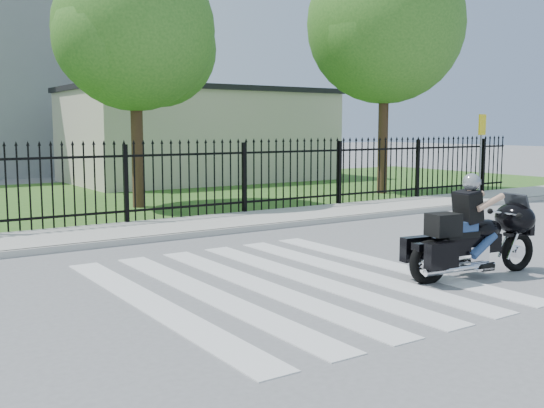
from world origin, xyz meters
TOP-DOWN VIEW (x-y plane):
  - ground at (0.00, 0.00)m, footprint 120.00×120.00m
  - crosswalk at (0.00, 0.00)m, footprint 5.00×5.50m
  - sidewalk at (0.00, 5.00)m, footprint 40.00×2.00m
  - curb at (0.00, 4.00)m, footprint 40.00×0.12m
  - grass_strip at (0.00, 12.00)m, footprint 40.00×12.00m
  - iron_fence at (0.00, 6.00)m, footprint 26.00×0.04m
  - tree_mid at (1.50, 9.00)m, footprint 4.20×4.20m
  - tree_right at (9.50, 8.00)m, footprint 5.00×5.00m
  - building_low at (7.00, 16.00)m, footprint 10.00×6.00m
  - building_low_roof at (7.00, 16.00)m, footprint 10.20×6.20m
  - motorcycle_rider at (2.43, -1.22)m, footprint 2.34×0.94m
  - traffic_sign at (11.47, 5.69)m, footprint 0.52×0.20m

SIDE VIEW (x-z plane):
  - ground at x=0.00m, z-range 0.00..0.00m
  - crosswalk at x=0.00m, z-range 0.00..0.01m
  - grass_strip at x=0.00m, z-range 0.00..0.02m
  - sidewalk at x=0.00m, z-range 0.00..0.12m
  - curb at x=0.00m, z-range 0.00..0.12m
  - motorcycle_rider at x=2.43m, z-range -0.14..1.41m
  - iron_fence at x=0.00m, z-range 0.00..1.80m
  - building_low at x=7.00m, z-range 0.00..3.50m
  - traffic_sign at x=11.47m, z-range 0.64..3.08m
  - building_low_roof at x=7.00m, z-range 3.50..3.70m
  - tree_mid at x=1.50m, z-range 1.28..8.06m
  - tree_right at x=9.50m, z-range 1.44..9.34m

